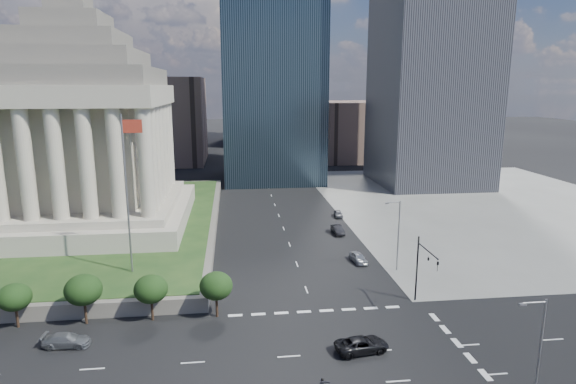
{
  "coord_description": "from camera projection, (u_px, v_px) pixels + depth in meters",
  "views": [
    {
      "loc": [
        -8.85,
        -35.95,
        25.07
      ],
      "look_at": [
        -3.21,
        12.56,
        14.34
      ],
      "focal_mm": 30.0,
      "sensor_mm": 36.0,
      "label": 1
    }
  ],
  "objects": [
    {
      "name": "plaza_terrace",
      "position": [
        28.0,
        227.0,
        84.49
      ],
      "size": [
        66.0,
        70.0,
        1.8
      ],
      "primitive_type": "cube",
      "color": "#645F55",
      "rests_on": "ground"
    },
    {
      "name": "midrise_glass",
      "position": [
        272.0,
        68.0,
        127.21
      ],
      "size": [
        26.0,
        26.0,
        60.0
      ],
      "primitive_type": "cube",
      "color": "black",
      "rests_on": "ground"
    },
    {
      "name": "pickup_truck",
      "position": [
        362.0,
        345.0,
        46.37
      ],
      "size": [
        5.55,
        3.23,
        1.45
      ],
      "primitive_type": "imported",
      "rotation": [
        0.0,
        0.0,
        1.74
      ],
      "color": "black",
      "rests_on": "ground"
    },
    {
      "name": "plaza_lawn",
      "position": [
        27.0,
        222.0,
        84.29
      ],
      "size": [
        64.0,
        68.0,
        0.1
      ],
      "primitive_type": "cube",
      "color": "#1E3D19",
      "rests_on": "plaza_terrace"
    },
    {
      "name": "flagpole",
      "position": [
        127.0,
        186.0,
        59.26
      ],
      "size": [
        2.52,
        0.24,
        20.0
      ],
      "color": "slate",
      "rests_on": "plaza_lawn"
    },
    {
      "name": "parked_sedan_mid",
      "position": [
        338.0,
        230.0,
        83.48
      ],
      "size": [
        4.51,
        1.75,
        1.46
      ],
      "primitive_type": "imported",
      "rotation": [
        0.0,
        0.0,
        0.05
      ],
      "color": "black",
      "rests_on": "ground"
    },
    {
      "name": "sidewalk_ne",
      "position": [
        487.0,
        204.0,
        104.65
      ],
      "size": [
        68.0,
        90.0,
        0.03
      ],
      "primitive_type": "cube",
      "color": "slate",
      "rests_on": "ground"
    },
    {
      "name": "suv_grey",
      "position": [
        67.0,
        340.0,
        47.29
      ],
      "size": [
        2.2,
        4.72,
        1.33
      ],
      "primitive_type": "imported",
      "rotation": [
        0.0,
        0.0,
        1.5
      ],
      "color": "#585C60",
      "rests_on": "ground"
    },
    {
      "name": "parked_sedan_near",
      "position": [
        358.0,
        258.0,
        69.98
      ],
      "size": [
        4.34,
        2.16,
        1.42
      ],
      "primitive_type": "imported",
      "rotation": [
        0.0,
        0.0,
        0.12
      ],
      "color": "#909398",
      "rests_on": "ground"
    },
    {
      "name": "war_memorial",
      "position": [
        78.0,
        109.0,
        79.39
      ],
      "size": [
        34.0,
        34.0,
        39.0
      ],
      "primitive_type": null,
      "color": "#A99F8E",
      "rests_on": "plaza_lawn"
    },
    {
      "name": "ground",
      "position": [
        264.0,
        176.0,
        138.27
      ],
      "size": [
        500.0,
        500.0,
        0.0
      ],
      "primitive_type": "plane",
      "color": "black",
      "rests_on": "ground"
    },
    {
      "name": "street_lamp_south",
      "position": [
        538.0,
        354.0,
        35.72
      ],
      "size": [
        2.13,
        0.22,
        10.0
      ],
      "color": "slate",
      "rests_on": "ground"
    },
    {
      "name": "street_lamp_north",
      "position": [
        397.0,
        232.0,
        65.79
      ],
      "size": [
        2.13,
        0.22,
        10.0
      ],
      "color": "slate",
      "rests_on": "ground"
    },
    {
      "name": "parked_sedan_far",
      "position": [
        338.0,
        214.0,
        94.35
      ],
      "size": [
        1.86,
        3.94,
        1.3
      ],
      "primitive_type": "imported",
      "rotation": [
        0.0,
        0.0,
        -0.09
      ],
      "color": "#4F5156",
      "rests_on": "ground"
    },
    {
      "name": "building_filler_nw",
      "position": [
        168.0,
        120.0,
        160.99
      ],
      "size": [
        24.0,
        30.0,
        28.0
      ],
      "primitive_type": "cube",
      "color": "brown",
      "rests_on": "ground"
    },
    {
      "name": "traffic_signal_ne",
      "position": [
        423.0,
        264.0,
        54.82
      ],
      "size": [
        0.3,
        5.74,
        8.0
      ],
      "color": "black",
      "rests_on": "ground"
    },
    {
      "name": "building_filler_ne",
      "position": [
        349.0,
        130.0,
        168.84
      ],
      "size": [
        20.0,
        30.0,
        20.0
      ],
      "primitive_type": "cube",
      "color": "brown",
      "rests_on": "ground"
    }
  ]
}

